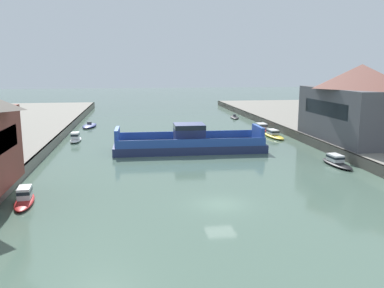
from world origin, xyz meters
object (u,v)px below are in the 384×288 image
at_px(chain_ferry, 189,142).
at_px(moored_boat_mid_right, 261,127).
at_px(moored_boat_mid_left, 234,117).
at_px(moored_boat_far_left, 25,198).
at_px(moored_boat_far_right, 336,161).
at_px(moored_boat_upstream_a, 273,134).
at_px(moored_boat_near_right, 76,138).
at_px(moored_boat_near_left, 89,126).
at_px(warehouse_shed, 359,103).

height_order(chain_ferry, moored_boat_mid_right, chain_ferry).
height_order(moored_boat_mid_left, moored_boat_far_left, moored_boat_far_left).
height_order(moored_boat_far_right, moored_boat_upstream_a, moored_boat_far_right).
bearing_deg(moored_boat_far_right, moored_boat_far_left, -164.86).
distance_m(moored_boat_near_right, moored_boat_upstream_a, 32.12).
distance_m(moored_boat_mid_left, moored_boat_upstream_a, 26.37).
relative_size(moored_boat_far_left, moored_boat_far_right, 0.88).
bearing_deg(moored_boat_mid_right, moored_boat_upstream_a, -93.06).
bearing_deg(moored_boat_upstream_a, moored_boat_far_right, -87.92).
distance_m(moored_boat_mid_left, moored_boat_far_left, 64.01).
height_order(moored_boat_near_left, warehouse_shed, warehouse_shed).
xyz_separation_m(moored_boat_near_left, moored_boat_mid_left, (31.60, 9.90, -0.07)).
bearing_deg(moored_boat_far_left, moored_boat_near_left, 89.03).
xyz_separation_m(moored_boat_far_right, warehouse_shed, (7.72, 8.96, 6.14)).
height_order(moored_boat_far_left, moored_boat_upstream_a, moored_boat_far_left).
xyz_separation_m(moored_boat_near_right, warehouse_shed, (40.56, -11.65, 6.05)).
relative_size(moored_boat_far_right, warehouse_shed, 0.33).
xyz_separation_m(moored_boat_mid_left, moored_boat_mid_right, (0.45, -18.30, 0.28)).
distance_m(moored_boat_near_right, warehouse_shed, 42.63).
bearing_deg(moored_boat_upstream_a, moored_boat_mid_right, 86.94).
height_order(moored_boat_near_right, moored_boat_mid_right, moored_boat_near_right).
relative_size(moored_boat_far_left, warehouse_shed, 0.29).
bearing_deg(moored_boat_far_right, chain_ferry, 145.17).
distance_m(moored_boat_far_left, moored_boat_far_right, 34.30).
distance_m(moored_boat_near_right, moored_boat_far_right, 38.77).
bearing_deg(moored_boat_near_right, moored_boat_mid_left, 38.64).
xyz_separation_m(chain_ferry, moored_boat_mid_right, (15.82, 16.75, -0.65)).
bearing_deg(moored_boat_mid_left, moored_boat_far_right, -89.08).
distance_m(moored_boat_near_left, moored_boat_near_right, 15.77).
relative_size(moored_boat_near_left, moored_boat_far_left, 1.31).
xyz_separation_m(moored_boat_near_right, moored_boat_far_right, (32.84, -20.60, -0.08)).
distance_m(moored_boat_near_left, moored_boat_far_right, 48.67).
distance_m(moored_boat_near_right, moored_boat_mid_right, 33.37).
xyz_separation_m(moored_boat_near_right, moored_boat_mid_left, (32.10, 25.66, -0.36)).
bearing_deg(warehouse_shed, moored_boat_upstream_a, 127.66).
xyz_separation_m(moored_boat_near_left, moored_boat_far_left, (-0.76, -45.32, 0.25)).
bearing_deg(moored_boat_far_left, moored_boat_mid_left, 59.62).
bearing_deg(moored_boat_upstream_a, warehouse_shed, -52.34).
bearing_deg(moored_boat_far_left, chain_ferry, 49.89).
bearing_deg(moored_boat_near_left, moored_boat_near_right, -91.81).
height_order(chain_ferry, moored_boat_near_right, chain_ferry).
height_order(moored_boat_upstream_a, warehouse_shed, warehouse_shed).
bearing_deg(moored_boat_mid_right, chain_ferry, -133.37).
height_order(chain_ferry, moored_boat_mid_left, chain_ferry).
height_order(moored_boat_mid_right, warehouse_shed, warehouse_shed).
bearing_deg(warehouse_shed, moored_boat_near_right, 163.98).
bearing_deg(warehouse_shed, moored_boat_far_right, -130.75).
distance_m(moored_boat_mid_left, moored_boat_mid_right, 18.31).
height_order(moored_boat_mid_left, moored_boat_upstream_a, moored_boat_upstream_a).
height_order(moored_boat_near_right, moored_boat_far_right, moored_boat_near_right).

